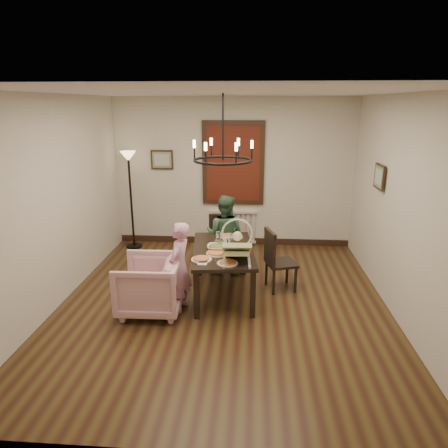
# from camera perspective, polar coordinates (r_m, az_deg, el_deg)

# --- Properties ---
(room_shell) EXTENTS (4.51, 5.00, 2.81)m
(room_shell) POSITION_cam_1_polar(r_m,az_deg,el_deg) (5.52, 0.17, 3.54)
(room_shell) COLOR #493619
(room_shell) RESTS_ON ground
(dining_table) EXTENTS (1.00, 1.58, 0.70)m
(dining_table) POSITION_cam_1_polar(r_m,az_deg,el_deg) (5.69, -0.14, -4.33)
(dining_table) COLOR black
(dining_table) RESTS_ON room_shell
(chair_far) EXTENTS (0.44, 0.44, 0.91)m
(chair_far) POSITION_cam_1_polar(r_m,az_deg,el_deg) (6.58, -0.41, -2.81)
(chair_far) COLOR black
(chair_far) RESTS_ON room_shell
(chair_right) EXTENTS (0.51, 0.51, 0.93)m
(chair_right) POSITION_cam_1_polar(r_m,az_deg,el_deg) (5.96, 8.19, -5.04)
(chair_right) COLOR black
(chair_right) RESTS_ON room_shell
(armchair) EXTENTS (0.84, 0.82, 0.75)m
(armchair) POSITION_cam_1_polar(r_m,az_deg,el_deg) (5.42, -10.56, -8.55)
(armchair) COLOR beige
(armchair) RESTS_ON room_shell
(elderly_woman) EXTENTS (0.31, 0.41, 1.01)m
(elderly_woman) POSITION_cam_1_polar(r_m,az_deg,el_deg) (5.35, -6.33, -7.17)
(elderly_woman) COLOR #D898B5
(elderly_woman) RESTS_ON room_shell
(seated_man) EXTENTS (0.60, 0.52, 1.07)m
(seated_man) POSITION_cam_1_polar(r_m,az_deg,el_deg) (6.46, 0.09, -2.44)
(seated_man) COLOR #385F43
(seated_man) RESTS_ON room_shell
(baby_bouncer) EXTENTS (0.46, 0.61, 0.39)m
(baby_bouncer) POSITION_cam_1_polar(r_m,az_deg,el_deg) (5.17, 1.83, -3.28)
(baby_bouncer) COLOR #E4EFA5
(baby_bouncer) RESTS_ON dining_table
(salad_bowl) EXTENTS (0.33, 0.33, 0.08)m
(salad_bowl) POSITION_cam_1_polar(r_m,az_deg,el_deg) (5.60, -0.98, -3.32)
(salad_bowl) COLOR white
(salad_bowl) RESTS_ON dining_table
(pizza_platter) EXTENTS (0.29, 0.29, 0.04)m
(pizza_platter) POSITION_cam_1_polar(r_m,az_deg,el_deg) (5.45, -1.06, -4.16)
(pizza_platter) COLOR tan
(pizza_platter) RESTS_ON dining_table
(drinking_glass) EXTENTS (0.06, 0.06, 0.13)m
(drinking_glass) POSITION_cam_1_polar(r_m,az_deg,el_deg) (5.60, -0.55, -3.08)
(drinking_glass) COLOR silver
(drinking_glass) RESTS_ON dining_table
(window_blinds) EXTENTS (1.00, 0.03, 1.40)m
(window_blinds) POSITION_cam_1_polar(r_m,az_deg,el_deg) (7.54, 1.32, 8.68)
(window_blinds) COLOR #552011
(window_blinds) RESTS_ON room_shell
(radiator) EXTENTS (0.92, 0.12, 0.62)m
(radiator) POSITION_cam_1_polar(r_m,az_deg,el_deg) (7.84, 1.27, -0.38)
(radiator) COLOR silver
(radiator) RESTS_ON room_shell
(picture_back) EXTENTS (0.42, 0.03, 0.36)m
(picture_back) POSITION_cam_1_polar(r_m,az_deg,el_deg) (7.73, -8.84, 9.07)
(picture_back) COLOR black
(picture_back) RESTS_ON room_shell
(picture_right) EXTENTS (0.03, 0.42, 0.36)m
(picture_right) POSITION_cam_1_polar(r_m,az_deg,el_deg) (6.25, 21.32, 6.30)
(picture_right) COLOR black
(picture_right) RESTS_ON room_shell
(floor_lamp) EXTENTS (0.30, 0.30, 1.80)m
(floor_lamp) POSITION_cam_1_polar(r_m,az_deg,el_deg) (7.71, -13.11, 3.12)
(floor_lamp) COLOR black
(floor_lamp) RESTS_ON room_shell
(chandelier) EXTENTS (0.80, 0.80, 0.04)m
(chandelier) POSITION_cam_1_polar(r_m,az_deg,el_deg) (5.35, -0.15, 9.10)
(chandelier) COLOR black
(chandelier) RESTS_ON room_shell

